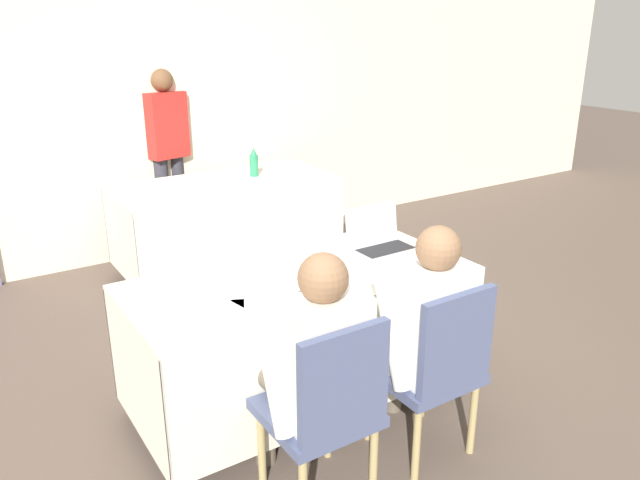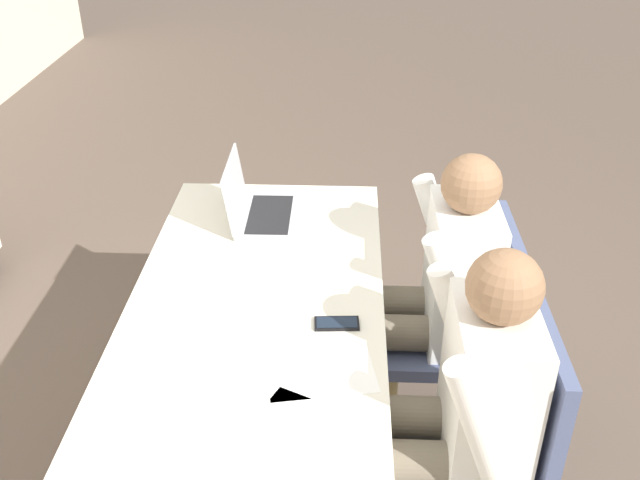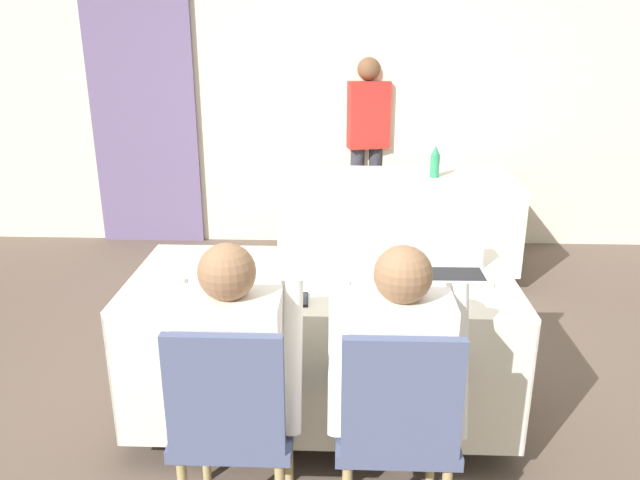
{
  "view_description": "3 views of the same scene",
  "coord_description": "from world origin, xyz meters",
  "px_view_note": "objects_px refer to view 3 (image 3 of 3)",
  "views": [
    {
      "loc": [
        -1.5,
        -2.52,
        1.99
      ],
      "look_at": [
        0.0,
        -0.21,
        1.0
      ],
      "focal_mm": 35.0,
      "sensor_mm": 36.0,
      "label": 1
    },
    {
      "loc": [
        -1.81,
        -0.28,
        2.07
      ],
      "look_at": [
        0.0,
        -0.21,
        1.0
      ],
      "focal_mm": 40.0,
      "sensor_mm": 36.0,
      "label": 2
    },
    {
      "loc": [
        0.09,
        -2.63,
        1.85
      ],
      "look_at": [
        0.0,
        -0.21,
        1.0
      ],
      "focal_mm": 35.0,
      "sensor_mm": 36.0,
      "label": 3
    }
  ],
  "objects_px": {
    "water_bottle": "(435,162)",
    "person_red_shirt": "(367,140)",
    "person_checkered_shirt": "(236,365)",
    "cell_phone": "(300,299)",
    "chair_near_left": "(233,418)",
    "chair_near_right": "(397,422)",
    "laptop": "(448,265)",
    "person_white_shirt": "(396,368)"
  },
  "relations": [
    {
      "from": "cell_phone",
      "to": "water_bottle",
      "type": "height_order",
      "value": "water_bottle"
    },
    {
      "from": "cell_phone",
      "to": "person_red_shirt",
      "type": "height_order",
      "value": "person_red_shirt"
    },
    {
      "from": "water_bottle",
      "to": "chair_near_left",
      "type": "xyz_separation_m",
      "value": [
        -1.07,
        -2.7,
        -0.38
      ]
    },
    {
      "from": "laptop",
      "to": "chair_near_left",
      "type": "distance_m",
      "value": 1.2
    },
    {
      "from": "laptop",
      "to": "cell_phone",
      "type": "height_order",
      "value": "laptop"
    },
    {
      "from": "chair_near_left",
      "to": "person_red_shirt",
      "type": "relative_size",
      "value": 0.56
    },
    {
      "from": "person_white_shirt",
      "to": "person_red_shirt",
      "type": "xyz_separation_m",
      "value": [
        -0.01,
        3.27,
        0.26
      ]
    },
    {
      "from": "chair_near_left",
      "to": "chair_near_right",
      "type": "xyz_separation_m",
      "value": [
        0.59,
        0.0,
        0.0
      ]
    },
    {
      "from": "person_checkered_shirt",
      "to": "cell_phone",
      "type": "bearing_deg",
      "value": -121.77
    },
    {
      "from": "person_white_shirt",
      "to": "chair_near_right",
      "type": "bearing_deg",
      "value": 90.0
    },
    {
      "from": "laptop",
      "to": "person_red_shirt",
      "type": "xyz_separation_m",
      "value": [
        -0.29,
        2.61,
        0.11
      ]
    },
    {
      "from": "chair_near_right",
      "to": "water_bottle",
      "type": "bearing_deg",
      "value": -100.04
    },
    {
      "from": "cell_phone",
      "to": "person_white_shirt",
      "type": "distance_m",
      "value": 0.53
    },
    {
      "from": "laptop",
      "to": "chair_near_right",
      "type": "xyz_separation_m",
      "value": [
        -0.28,
        -0.76,
        -0.31
      ]
    },
    {
      "from": "cell_phone",
      "to": "water_bottle",
      "type": "distance_m",
      "value": 2.41
    },
    {
      "from": "person_red_shirt",
      "to": "water_bottle",
      "type": "bearing_deg",
      "value": -68.16
    },
    {
      "from": "laptop",
      "to": "chair_near_right",
      "type": "height_order",
      "value": "laptop"
    },
    {
      "from": "cell_phone",
      "to": "chair_near_left",
      "type": "height_order",
      "value": "chair_near_left"
    },
    {
      "from": "chair_near_right",
      "to": "person_white_shirt",
      "type": "distance_m",
      "value": 0.19
    },
    {
      "from": "chair_near_left",
      "to": "cell_phone",
      "type": "bearing_deg",
      "value": -115.6
    },
    {
      "from": "person_checkered_shirt",
      "to": "person_white_shirt",
      "type": "relative_size",
      "value": 1.0
    },
    {
      "from": "chair_near_right",
      "to": "person_checkered_shirt",
      "type": "bearing_deg",
      "value": -9.8
    },
    {
      "from": "cell_phone",
      "to": "laptop",
      "type": "bearing_deg",
      "value": 21.79
    },
    {
      "from": "water_bottle",
      "to": "chair_near_left",
      "type": "bearing_deg",
      "value": -111.66
    },
    {
      "from": "chair_near_left",
      "to": "person_red_shirt",
      "type": "distance_m",
      "value": 3.45
    },
    {
      "from": "chair_near_left",
      "to": "chair_near_right",
      "type": "height_order",
      "value": "same"
    },
    {
      "from": "person_red_shirt",
      "to": "chair_near_right",
      "type": "bearing_deg",
      "value": -103.8
    },
    {
      "from": "water_bottle",
      "to": "person_checkered_shirt",
      "type": "height_order",
      "value": "person_checkered_shirt"
    },
    {
      "from": "laptop",
      "to": "chair_near_left",
      "type": "relative_size",
      "value": 0.4
    },
    {
      "from": "water_bottle",
      "to": "chair_near_right",
      "type": "bearing_deg",
      "value": -100.04
    },
    {
      "from": "chair_near_left",
      "to": "person_checkered_shirt",
      "type": "relative_size",
      "value": 0.77
    },
    {
      "from": "cell_phone",
      "to": "chair_near_left",
      "type": "xyz_separation_m",
      "value": [
        -0.22,
        -0.45,
        -0.27
      ]
    },
    {
      "from": "laptop",
      "to": "water_bottle",
      "type": "height_order",
      "value": "water_bottle"
    },
    {
      "from": "person_white_shirt",
      "to": "person_checkered_shirt",
      "type": "bearing_deg",
      "value": 0.0
    },
    {
      "from": "person_checkered_shirt",
      "to": "person_red_shirt",
      "type": "xyz_separation_m",
      "value": [
        0.59,
        3.27,
        0.26
      ]
    },
    {
      "from": "person_checkered_shirt",
      "to": "person_white_shirt",
      "type": "distance_m",
      "value": 0.59
    },
    {
      "from": "person_red_shirt",
      "to": "person_white_shirt",
      "type": "bearing_deg",
      "value": -103.8
    },
    {
      "from": "cell_phone",
      "to": "person_checkered_shirt",
      "type": "relative_size",
      "value": 0.12
    },
    {
      "from": "chair_near_right",
      "to": "person_checkered_shirt",
      "type": "height_order",
      "value": "person_checkered_shirt"
    },
    {
      "from": "water_bottle",
      "to": "person_red_shirt",
      "type": "xyz_separation_m",
      "value": [
        -0.49,
        0.67,
        0.04
      ]
    },
    {
      "from": "laptop",
      "to": "person_red_shirt",
      "type": "relative_size",
      "value": 0.22
    },
    {
      "from": "water_bottle",
      "to": "person_red_shirt",
      "type": "distance_m",
      "value": 0.83
    }
  ]
}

